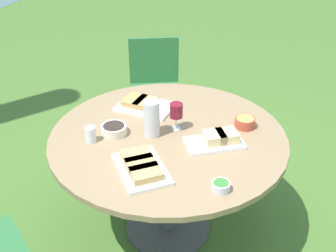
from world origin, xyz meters
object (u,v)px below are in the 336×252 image
(dining_table, at_px, (168,149))
(water_pitcher, at_px, (152,118))
(wine_glass, at_px, (176,111))
(chair_near_left, at_px, (155,82))

(dining_table, height_order, water_pitcher, water_pitcher)
(wine_glass, bearing_deg, dining_table, 159.60)
(water_pitcher, bearing_deg, dining_table, -71.89)
(dining_table, height_order, chair_near_left, chair_near_left)
(water_pitcher, height_order, wine_glass, water_pitcher)
(chair_near_left, distance_m, water_pitcher, 1.30)
(dining_table, xyz_separation_m, wine_glass, (0.08, -0.03, 0.23))
(water_pitcher, distance_m, wine_glass, 0.16)
(chair_near_left, bearing_deg, dining_table, -157.83)
(wine_glass, bearing_deg, chair_near_left, 24.79)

